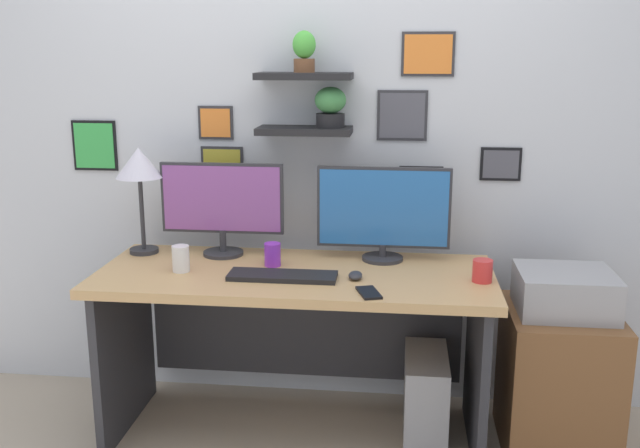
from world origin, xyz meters
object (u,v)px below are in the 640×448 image
at_px(desk_lamp, 139,168).
at_px(water_cup, 181,259).
at_px(desk, 297,314).
at_px(cell_phone, 369,293).
at_px(pen_cup, 273,255).
at_px(printer, 565,292).
at_px(monitor_left, 222,204).
at_px(computer_tower_right, 425,398).
at_px(computer_mouse, 355,275).
at_px(coffee_mug, 482,271).
at_px(drawer_cabinet, 557,380).
at_px(monitor_right, 383,212).
at_px(keyboard, 283,276).

xyz_separation_m(desk_lamp, water_cup, (0.25, -0.26, -0.33)).
xyz_separation_m(desk, desk_lamp, (-0.73, 0.15, 0.60)).
xyz_separation_m(cell_phone, pen_cup, (-0.43, 0.32, 0.05)).
bearing_deg(printer, desk, 178.22).
relative_size(monitor_left, desk_lamp, 1.14).
height_order(desk_lamp, computer_tower_right, desk_lamp).
height_order(desk, computer_mouse, computer_mouse).
height_order(coffee_mug, drawer_cabinet, coffee_mug).
distance_m(computer_mouse, coffee_mug, 0.51).
height_order(monitor_left, monitor_right, monitor_left).
bearing_deg(computer_mouse, drawer_cabinet, 6.35).
height_order(printer, computer_tower_right, printer).
height_order(keyboard, printer, printer).
bearing_deg(monitor_right, desk_lamp, -179.24).
height_order(keyboard, drawer_cabinet, keyboard).
distance_m(desk_lamp, computer_tower_right, 1.61).
bearing_deg(drawer_cabinet, monitor_left, 172.35).
xyz_separation_m(computer_mouse, printer, (0.85, 0.09, -0.07)).
bearing_deg(computer_mouse, water_cup, 178.40).
distance_m(monitor_left, printer, 1.50).
height_order(water_cup, printer, water_cup).
relative_size(pen_cup, computer_tower_right, 0.25).
bearing_deg(desk_lamp, coffee_mug, -9.59).
bearing_deg(drawer_cabinet, monitor_right, 165.23).
xyz_separation_m(coffee_mug, drawer_cabinet, (0.34, 0.07, -0.49)).
bearing_deg(keyboard, computer_mouse, 4.78).
bearing_deg(computer_tower_right, coffee_mug, -17.73).
bearing_deg(coffee_mug, computer_mouse, -177.20).
bearing_deg(computer_mouse, coffee_mug, 2.80).
bearing_deg(water_cup, monitor_right, 18.01).
relative_size(coffee_mug, drawer_cabinet, 0.15).
xyz_separation_m(monitor_left, keyboard, (0.32, -0.32, -0.22)).
bearing_deg(pen_cup, coffee_mug, -7.61).
bearing_deg(monitor_left, printer, -7.65).
bearing_deg(coffee_mug, monitor_left, 166.67).
distance_m(printer, computer_tower_right, 0.74).
bearing_deg(cell_phone, computer_tower_right, 29.84).
xyz_separation_m(coffee_mug, printer, (0.34, 0.07, -0.10)).
bearing_deg(coffee_mug, cell_phone, -155.51).
height_order(drawer_cabinet, computer_tower_right, drawer_cabinet).
relative_size(monitor_right, computer_tower_right, 1.45).
distance_m(monitor_left, desk_lamp, 0.40).
relative_size(monitor_right, computer_mouse, 6.45).
bearing_deg(desk_lamp, drawer_cabinet, -5.68).
distance_m(monitor_right, coffee_mug, 0.51).
relative_size(desk, computer_mouse, 18.38).
bearing_deg(desk, monitor_left, 155.70).
bearing_deg(water_cup, monitor_left, 67.18).
bearing_deg(desk_lamp, monitor_right, 0.76).
bearing_deg(water_cup, computer_mouse, -1.60).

